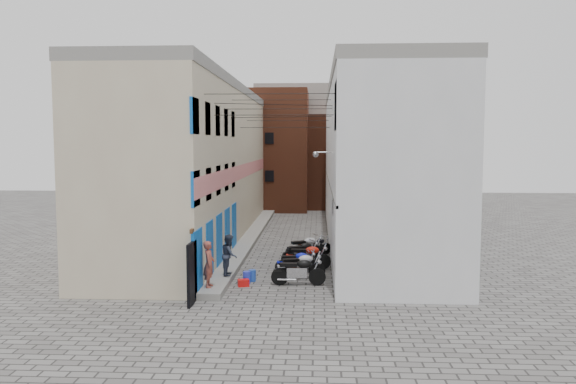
% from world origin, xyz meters
% --- Properties ---
extents(ground, '(90.00, 90.00, 0.00)m').
position_xyz_m(ground, '(0.00, 0.00, 0.00)').
color(ground, '#575452').
rests_on(ground, ground).
extents(plinth, '(0.90, 26.00, 0.25)m').
position_xyz_m(plinth, '(-2.05, 13.00, 0.12)').
color(plinth, gray).
rests_on(plinth, ground).
extents(building_left, '(5.10, 27.00, 9.00)m').
position_xyz_m(building_left, '(-4.98, 12.95, 4.50)').
color(building_left, '#BDAB8E').
rests_on(building_left, ground).
extents(building_right, '(5.94, 26.00, 9.00)m').
position_xyz_m(building_right, '(5.00, 13.00, 4.51)').
color(building_right, silver).
rests_on(building_right, ground).
extents(building_far_brick_left, '(6.00, 6.00, 10.00)m').
position_xyz_m(building_far_brick_left, '(-2.00, 28.00, 5.00)').
color(building_far_brick_left, brown).
rests_on(building_far_brick_left, ground).
extents(building_far_brick_right, '(5.00, 6.00, 8.00)m').
position_xyz_m(building_far_brick_right, '(3.00, 30.00, 4.00)').
color(building_far_brick_right, brown).
rests_on(building_far_brick_right, ground).
extents(building_far_concrete, '(8.00, 5.00, 11.00)m').
position_xyz_m(building_far_concrete, '(0.00, 34.00, 5.50)').
color(building_far_concrete, gray).
rests_on(building_far_concrete, ground).
extents(far_shopfront, '(2.00, 0.30, 2.40)m').
position_xyz_m(far_shopfront, '(0.00, 25.20, 1.20)').
color(far_shopfront, black).
rests_on(far_shopfront, ground).
extents(overhead_wires, '(5.80, 13.02, 1.32)m').
position_xyz_m(overhead_wires, '(0.00, 7.64, 7.12)').
color(overhead_wires, black).
rests_on(overhead_wires, ground).
extents(motorcycle_a, '(2.18, 0.72, 1.26)m').
position_xyz_m(motorcycle_a, '(1.11, 2.40, 0.63)').
color(motorcycle_a, black).
rests_on(motorcycle_a, ground).
extents(motorcycle_b, '(2.22, 1.15, 1.23)m').
position_xyz_m(motorcycle_b, '(1.15, 3.39, 0.62)').
color(motorcycle_b, '#B9B9BF').
rests_on(motorcycle_b, ground).
extents(motorcycle_c, '(1.98, 0.86, 1.11)m').
position_xyz_m(motorcycle_c, '(0.97, 4.39, 0.55)').
color(motorcycle_c, '#0C17C1').
rests_on(motorcycle_c, ground).
extents(motorcycle_d, '(2.16, 0.77, 1.23)m').
position_xyz_m(motorcycle_d, '(1.41, 5.41, 0.62)').
color(motorcycle_d, red).
rests_on(motorcycle_d, ground).
extents(motorcycle_e, '(2.13, 1.51, 1.19)m').
position_xyz_m(motorcycle_e, '(1.12, 6.37, 0.60)').
color(motorcycle_e, black).
rests_on(motorcycle_e, ground).
extents(motorcycle_f, '(2.23, 1.58, 1.25)m').
position_xyz_m(motorcycle_f, '(1.29, 7.61, 0.62)').
color(motorcycle_f, '#B4B4B9').
rests_on(motorcycle_f, ground).
extents(motorcycle_g, '(1.72, 1.58, 1.03)m').
position_xyz_m(motorcycle_g, '(1.84, 8.34, 0.52)').
color(motorcycle_g, black).
rests_on(motorcycle_g, ground).
extents(person_a, '(0.44, 0.65, 1.74)m').
position_xyz_m(person_a, '(-2.19, 1.00, 1.12)').
color(person_a, '#974537').
rests_on(person_a, plinth).
extents(person_b, '(0.66, 0.84, 1.67)m').
position_xyz_m(person_b, '(-1.73, 2.94, 1.09)').
color(person_b, '#2D3343').
rests_on(person_b, plinth).
extents(water_jug_near, '(0.32, 0.32, 0.49)m').
position_xyz_m(water_jug_near, '(-0.98, 2.58, 0.24)').
color(water_jug_near, blue).
rests_on(water_jug_near, ground).
extents(water_jug_far, '(0.39, 0.39, 0.47)m').
position_xyz_m(water_jug_far, '(-0.80, 2.96, 0.23)').
color(water_jug_far, blue).
rests_on(water_jug_far, ground).
extents(red_crate, '(0.50, 0.42, 0.27)m').
position_xyz_m(red_crate, '(-1.05, 2.12, 0.14)').
color(red_crate, red).
rests_on(red_crate, ground).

